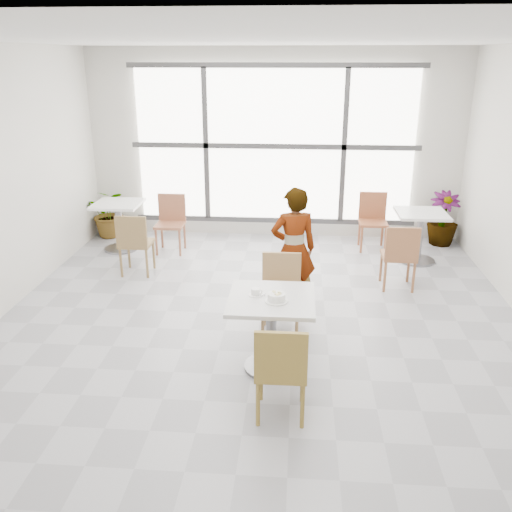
# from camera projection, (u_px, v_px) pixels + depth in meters

# --- Properties ---
(floor) EXTENTS (7.00, 7.00, 0.00)m
(floor) POSITION_uv_depth(u_px,v_px,m) (258.00, 332.00, 6.00)
(floor) COLOR #9E9EA5
(floor) RESTS_ON ground
(ceiling) EXTENTS (7.00, 7.00, 0.00)m
(ceiling) POSITION_uv_depth(u_px,v_px,m) (259.00, 39.00, 4.97)
(ceiling) COLOR white
(ceiling) RESTS_ON ground
(wall_back) EXTENTS (6.00, 0.00, 6.00)m
(wall_back) POSITION_uv_depth(u_px,v_px,m) (275.00, 145.00, 8.76)
(wall_back) COLOR silver
(wall_back) RESTS_ON ground
(wall_front) EXTENTS (6.00, 0.00, 6.00)m
(wall_front) POSITION_uv_depth(u_px,v_px,m) (194.00, 412.00, 2.21)
(wall_front) COLOR silver
(wall_front) RESTS_ON ground
(window) EXTENTS (4.60, 0.07, 2.52)m
(window) POSITION_uv_depth(u_px,v_px,m) (274.00, 146.00, 8.70)
(window) COLOR white
(window) RESTS_ON ground
(main_table) EXTENTS (0.80, 0.80, 0.75)m
(main_table) POSITION_uv_depth(u_px,v_px,m) (271.00, 319.00, 5.14)
(main_table) COLOR silver
(main_table) RESTS_ON ground
(chair_near) EXTENTS (0.42, 0.42, 0.87)m
(chair_near) POSITION_uv_depth(u_px,v_px,m) (281.00, 367.00, 4.39)
(chair_near) COLOR olive
(chair_near) RESTS_ON ground
(chair_far) EXTENTS (0.42, 0.42, 0.87)m
(chair_far) POSITION_uv_depth(u_px,v_px,m) (281.00, 288.00, 5.88)
(chair_far) COLOR #A27B4E
(chair_far) RESTS_ON ground
(oatmeal_bowl) EXTENTS (0.21, 0.21, 0.10)m
(oatmeal_bowl) POSITION_uv_depth(u_px,v_px,m) (276.00, 297.00, 4.95)
(oatmeal_bowl) COLOR white
(oatmeal_bowl) RESTS_ON main_table
(coffee_cup) EXTENTS (0.16, 0.13, 0.07)m
(coffee_cup) POSITION_uv_depth(u_px,v_px,m) (256.00, 292.00, 5.09)
(coffee_cup) COLOR white
(coffee_cup) RESTS_ON main_table
(person) EXTENTS (0.61, 0.47, 1.47)m
(person) POSITION_uv_depth(u_px,v_px,m) (293.00, 249.00, 6.35)
(person) COLOR black
(person) RESTS_ON ground
(bg_table_left) EXTENTS (0.70, 0.70, 0.75)m
(bg_table_left) POSITION_uv_depth(u_px,v_px,m) (119.00, 219.00, 8.39)
(bg_table_left) COLOR white
(bg_table_left) RESTS_ON ground
(bg_table_right) EXTENTS (0.70, 0.70, 0.75)m
(bg_table_right) POSITION_uv_depth(u_px,v_px,m) (420.00, 230.00, 7.90)
(bg_table_right) COLOR white
(bg_table_right) RESTS_ON ground
(bg_chair_left_near) EXTENTS (0.42, 0.42, 0.87)m
(bg_chair_left_near) POSITION_uv_depth(u_px,v_px,m) (134.00, 240.00, 7.40)
(bg_chair_left_near) COLOR olive
(bg_chair_left_near) RESTS_ON ground
(bg_chair_left_far) EXTENTS (0.42, 0.42, 0.87)m
(bg_chair_left_far) POSITION_uv_depth(u_px,v_px,m) (171.00, 219.00, 8.36)
(bg_chair_left_far) COLOR #A26145
(bg_chair_left_far) RESTS_ON ground
(bg_chair_right_near) EXTENTS (0.42, 0.42, 0.87)m
(bg_chair_right_near) POSITION_uv_depth(u_px,v_px,m) (400.00, 253.00, 6.93)
(bg_chair_right_near) COLOR #9C613D
(bg_chair_right_near) RESTS_ON ground
(bg_chair_right_far) EXTENTS (0.42, 0.42, 0.87)m
(bg_chair_right_far) POSITION_uv_depth(u_px,v_px,m) (373.00, 217.00, 8.48)
(bg_chair_right_far) COLOR #9F5635
(bg_chair_right_far) RESTS_ON ground
(plant_left) EXTENTS (0.75, 0.66, 0.81)m
(plant_left) POSITION_uv_depth(u_px,v_px,m) (111.00, 213.00, 9.05)
(plant_left) COLOR #457D46
(plant_left) RESTS_ON ground
(plant_right) EXTENTS (0.49, 0.49, 0.85)m
(plant_right) POSITION_uv_depth(u_px,v_px,m) (443.00, 219.00, 8.65)
(plant_right) COLOR #618647
(plant_right) RESTS_ON ground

